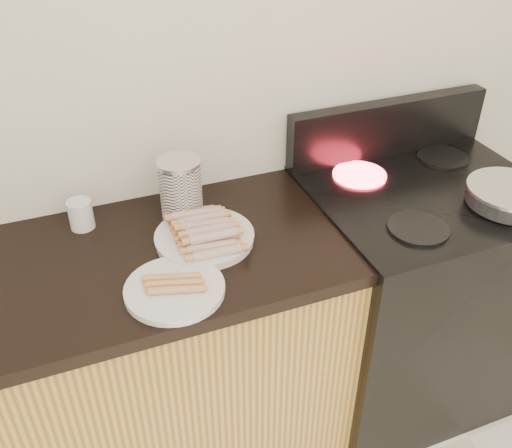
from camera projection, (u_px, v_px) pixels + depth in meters
name	position (u px, v px, depth m)	size (l,w,h in m)	color
wall_back	(161.00, 72.00, 1.65)	(4.00, 0.04, 2.60)	silver
stove	(410.00, 296.00, 2.11)	(0.76, 0.65, 0.91)	black
stove_panel	(388.00, 128.00, 2.01)	(0.76, 0.06, 0.20)	black
burner_near_left	(418.00, 228.00, 1.67)	(0.18, 0.18, 0.01)	black
burner_near_right	(510.00, 205.00, 1.77)	(0.18, 0.18, 0.01)	black
burner_far_left	(360.00, 175.00, 1.93)	(0.18, 0.18, 0.01)	#FF1E2D
burner_far_right	(443.00, 157.00, 2.03)	(0.18, 0.18, 0.01)	black
frying_pan	(511.00, 196.00, 1.75)	(0.27, 0.46, 0.06)	black
main_plate	(205.00, 238.00, 1.64)	(0.28, 0.28, 0.02)	silver
side_plate	(175.00, 289.00, 1.45)	(0.26, 0.26, 0.02)	white
hotdog_pile	(204.00, 229.00, 1.62)	(0.14, 0.26, 0.05)	maroon
plain_sausages	(174.00, 283.00, 1.44)	(0.13, 0.11, 0.02)	#C86D4C
canister	(181.00, 190.00, 1.68)	(0.13, 0.13, 0.20)	white
mug	(81.00, 214.00, 1.68)	(0.07, 0.07, 0.09)	white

